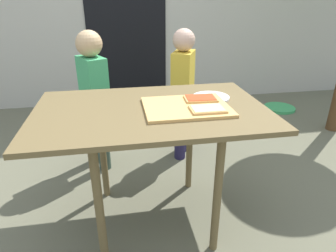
{
  "coord_description": "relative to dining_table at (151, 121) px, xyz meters",
  "views": [
    {
      "loc": [
        -0.16,
        -1.39,
        1.25
      ],
      "look_at": [
        0.09,
        0.0,
        0.61
      ],
      "focal_mm": 31.4,
      "sensor_mm": 36.0,
      "label": 1
    }
  ],
  "objects": [
    {
      "name": "ground_plane",
      "position": [
        0.0,
        0.0,
        -0.64
      ],
      "size": [
        16.0,
        16.0,
        0.0
      ],
      "primitive_type": "plane",
      "color": "#63614C"
    },
    {
      "name": "cutting_board",
      "position": [
        0.17,
        -0.04,
        0.08
      ],
      "size": [
        0.43,
        0.34,
        0.02
      ],
      "primitive_type": "cube",
      "color": "tan",
      "rests_on": "dining_table"
    },
    {
      "name": "plate_white_right",
      "position": [
        0.35,
        0.1,
        0.08
      ],
      "size": [
        0.21,
        0.21,
        0.01
      ],
      "primitive_type": "cylinder",
      "color": "silver",
      "rests_on": "dining_table"
    },
    {
      "name": "dining_table",
      "position": [
        0.0,
        0.0,
        0.0
      ],
      "size": [
        1.18,
        0.76,
        0.71
      ],
      "color": "brown",
      "rests_on": "ground"
    },
    {
      "name": "pizza_slice_near_right",
      "position": [
        0.26,
        -0.12,
        0.1
      ],
      "size": [
        0.17,
        0.12,
        0.01
      ],
      "color": "tan",
      "rests_on": "cutting_board"
    },
    {
      "name": "child_left",
      "position": [
        -0.33,
        0.69,
        -0.04
      ],
      "size": [
        0.23,
        0.28,
        1.03
      ],
      "color": "#36483B",
      "rests_on": "ground"
    },
    {
      "name": "house_door",
      "position": [
        -0.01,
        2.14,
        0.36
      ],
      "size": [
        0.9,
        0.02,
        2.0
      ],
      "primitive_type": "cube",
      "color": "black",
      "rests_on": "ground"
    },
    {
      "name": "pizza_slice_far_right",
      "position": [
        0.27,
        0.04,
        0.1
      ],
      "size": [
        0.17,
        0.13,
        0.01
      ],
      "color": "tan",
      "rests_on": "cutting_board"
    },
    {
      "name": "garden_hose_coil",
      "position": [
        1.7,
        1.57,
        -0.63
      ],
      "size": [
        0.35,
        0.35,
        0.03
      ],
      "primitive_type": "cylinder",
      "color": "#3DAC5E",
      "rests_on": "ground"
    },
    {
      "name": "child_right",
      "position": [
        0.34,
        0.74,
        -0.05
      ],
      "size": [
        0.23,
        0.28,
        1.02
      ],
      "color": "#231E43",
      "rests_on": "ground"
    }
  ]
}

